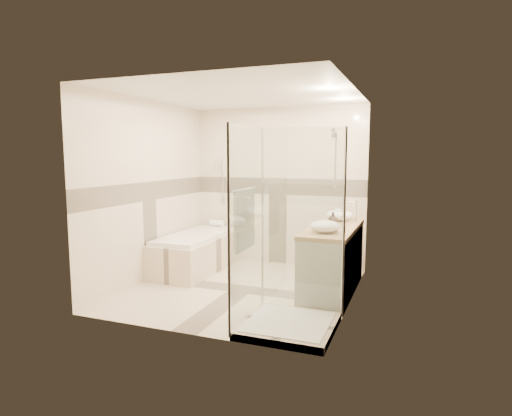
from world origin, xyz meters
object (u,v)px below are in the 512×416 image
(shower_enclosure, at_px, (280,278))
(amenity_bottle_b, at_px, (333,219))
(amenity_bottle_a, at_px, (330,222))
(vanity, at_px, (333,260))
(bathtub, at_px, (197,250))
(vessel_sink_near, at_px, (340,215))
(vessel_sink_far, at_px, (325,226))

(shower_enclosure, xyz_separation_m, amenity_bottle_b, (0.27, 1.34, 0.43))
(shower_enclosure, height_order, amenity_bottle_a, shower_enclosure)
(vanity, bearing_deg, bathtub, 170.75)
(shower_enclosure, distance_m, vessel_sink_near, 1.90)
(vanity, distance_m, amenity_bottle_b, 0.52)
(bathtub, relative_size, vessel_sink_far, 4.74)
(vessel_sink_near, xyz_separation_m, amenity_bottle_b, (0.00, -0.49, 0.01))
(shower_enclosure, relative_size, amenity_bottle_b, 11.71)
(vanity, height_order, vessel_sink_far, vessel_sink_far)
(amenity_bottle_a, bearing_deg, amenity_bottle_b, 90.00)
(vessel_sink_near, relative_size, amenity_bottle_b, 2.19)
(vanity, xyz_separation_m, vessel_sink_near, (-0.02, 0.56, 0.50))
(bathtub, relative_size, shower_enclosure, 0.83)
(bathtub, xyz_separation_m, shower_enclosure, (1.86, -1.62, 0.20))
(vessel_sink_far, distance_m, amenity_bottle_a, 0.32)
(vessel_sink_near, height_order, amenity_bottle_a, vessel_sink_near)
(vanity, bearing_deg, shower_enclosure, -102.97)
(bathtub, bearing_deg, amenity_bottle_b, -7.51)
(shower_enclosure, height_order, amenity_bottle_b, shower_enclosure)
(shower_enclosure, relative_size, amenity_bottle_a, 13.70)
(vessel_sink_far, bearing_deg, bathtub, 160.18)
(vanity, height_order, amenity_bottle_a, amenity_bottle_a)
(amenity_bottle_a, bearing_deg, vessel_sink_far, -90.00)
(amenity_bottle_a, distance_m, amenity_bottle_b, 0.17)
(vanity, xyz_separation_m, shower_enclosure, (-0.29, -1.27, 0.08))
(bathtub, bearing_deg, vessel_sink_far, -19.82)
(bathtub, height_order, amenity_bottle_a, amenity_bottle_a)
(bathtub, height_order, vessel_sink_near, vessel_sink_near)
(vessel_sink_near, distance_m, amenity_bottle_b, 0.49)
(bathtub, bearing_deg, vessel_sink_near, 5.65)
(vanity, bearing_deg, vessel_sink_far, -92.74)
(shower_enclosure, bearing_deg, bathtub, 138.90)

